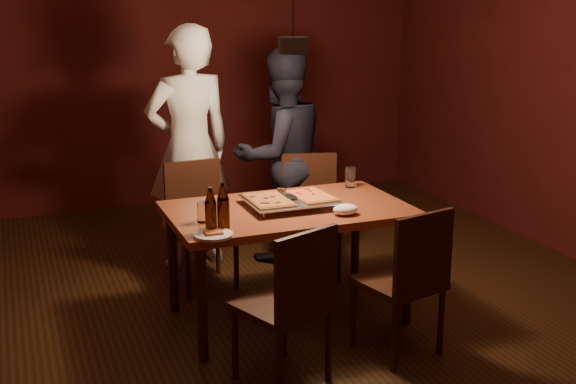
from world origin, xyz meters
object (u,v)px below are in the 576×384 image
object	(u,v)px
pizza_tray	(290,202)
plate_slice	(213,235)
chair_far_left	(198,212)
beer_bottle_a	(211,209)
diner_dark	(281,156)
chair_far_right	(310,203)
pendant_lamp	(293,44)
chair_near_left	(292,293)
dining_table	(288,218)
chair_near_right	(409,270)
beer_bottle_b	(223,206)
diner_white	(189,148)

from	to	relation	value
pizza_tray	plate_slice	distance (m)	0.74
chair_far_left	beer_bottle_a	bearing A→B (deg)	74.51
diner_dark	plate_slice	bearing A→B (deg)	46.89
chair_far_right	pendant_lamp	world-z (taller)	pendant_lamp
chair_near_left	plate_slice	bearing A→B (deg)	103.45
plate_slice	pendant_lamp	xyz separation A→B (m)	(0.64, 0.41, 1.00)
dining_table	chair_near_right	distance (m)	0.88
chair_near_right	pendant_lamp	size ratio (longest dim) A/B	0.46
chair_near_left	chair_near_right	bearing A→B (deg)	-16.19
chair_near_right	beer_bottle_b	size ratio (longest dim) A/B	1.85
chair_far_left	beer_bottle_b	distance (m)	1.16
chair_near_left	plate_slice	world-z (taller)	chair_near_left
chair_near_left	pendant_lamp	world-z (taller)	pendant_lamp
pizza_tray	pendant_lamp	bearing A→B (deg)	10.57
diner_white	pendant_lamp	bearing A→B (deg)	100.98
pizza_tray	plate_slice	size ratio (longest dim) A/B	2.50
chair_far_right	beer_bottle_a	xyz separation A→B (m)	(-1.05, -1.01, 0.34)
plate_slice	chair_far_left	bearing A→B (deg)	79.61
chair_near_right	diner_white	distance (m)	2.14
chair_far_right	chair_near_left	size ratio (longest dim) A/B	0.96
dining_table	chair_far_right	size ratio (longest dim) A/B	2.88
dining_table	beer_bottle_a	xyz separation A→B (m)	(-0.58, -0.28, 0.20)
chair_far_right	chair_near_left	bearing A→B (deg)	80.06
chair_far_right	diner_dark	distance (m)	0.48
diner_white	diner_dark	world-z (taller)	diner_white
chair_far_right	beer_bottle_b	size ratio (longest dim) A/B	1.91
plate_slice	diner_white	size ratio (longest dim) A/B	0.12
chair_far_left	chair_far_right	size ratio (longest dim) A/B	0.93
plate_slice	dining_table	bearing A→B (deg)	32.75
diner_white	plate_slice	bearing A→B (deg)	73.87
pizza_tray	beer_bottle_a	world-z (taller)	beer_bottle_a
beer_bottle_a	beer_bottle_b	distance (m)	0.07
pizza_tray	pendant_lamp	xyz separation A→B (m)	(0.02, 0.01, 0.99)
beer_bottle_b	diner_white	xyz separation A→B (m)	(0.18, 1.49, 0.04)
chair_far_left	pendant_lamp	world-z (taller)	pendant_lamp
chair_near_left	chair_near_right	world-z (taller)	same
plate_slice	pendant_lamp	size ratio (longest dim) A/B	0.20
dining_table	chair_near_right	world-z (taller)	chair_near_right
beer_bottle_b	pendant_lamp	distance (m)	1.08
chair_far_right	chair_near_right	distance (m)	1.49
pizza_tray	plate_slice	bearing A→B (deg)	-150.83
chair_near_right	beer_bottle_b	bearing A→B (deg)	141.09
chair_far_left	plate_slice	xyz separation A→B (m)	(-0.22, -1.20, 0.22)
chair_near_left	diner_dark	world-z (taller)	diner_dark
chair_far_right	pendant_lamp	xyz separation A→B (m)	(-0.43, -0.71, 1.22)
diner_white	pizza_tray	bearing A→B (deg)	99.83
diner_dark	dining_table	bearing A→B (deg)	61.26
chair_far_left	beer_bottle_b	xyz separation A→B (m)	(-0.13, -1.10, 0.35)
diner_white	pendant_lamp	world-z (taller)	pendant_lamp
chair_near_left	pizza_tray	size ratio (longest dim) A/B	0.99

